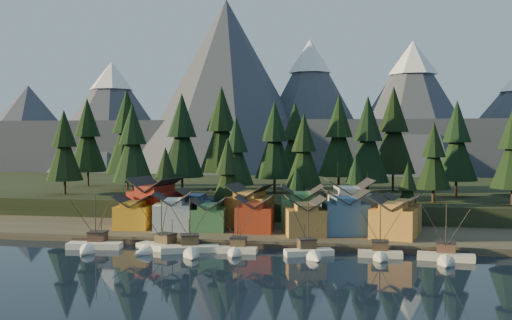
% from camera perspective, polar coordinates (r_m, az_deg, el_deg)
% --- Properties ---
extents(ground, '(500.00, 500.00, 0.00)m').
position_cam_1_polar(ground, '(100.91, -1.28, -10.47)').
color(ground, black).
rests_on(ground, ground).
extents(shore_strip, '(400.00, 50.00, 1.50)m').
position_cam_1_polar(shore_strip, '(139.51, 2.00, -6.55)').
color(shore_strip, '#383329').
rests_on(shore_strip, ground).
extents(hillside, '(420.00, 100.00, 6.00)m').
position_cam_1_polar(hillside, '(188.44, 4.17, -3.52)').
color(hillside, black).
rests_on(hillside, ground).
extents(dock, '(80.00, 4.00, 1.00)m').
position_cam_1_polar(dock, '(116.68, 0.35, -8.45)').
color(dock, '#3F352D').
rests_on(dock, ground).
extents(mountain_ridge, '(560.00, 190.00, 90.00)m').
position_cam_1_polar(mountain_ridge, '(310.92, 5.80, 3.07)').
color(mountain_ridge, '#4C5262').
rests_on(mountain_ridge, ground).
extents(boat_0, '(11.36, 12.15, 11.80)m').
position_cam_1_polar(boat_0, '(118.14, -16.05, -7.60)').
color(boat_0, white).
rests_on(boat_0, ground).
extents(boat_1, '(10.56, 11.02, 11.51)m').
position_cam_1_polar(boat_1, '(114.09, -9.98, -7.89)').
color(boat_1, white).
rests_on(boat_1, ground).
extents(boat_2, '(11.87, 12.29, 11.83)m').
position_cam_1_polar(boat_2, '(110.72, -6.57, -8.21)').
color(boat_2, beige).
rests_on(boat_2, ground).
extents(boat_3, '(7.92, 8.60, 10.46)m').
position_cam_1_polar(boat_3, '(110.09, -1.96, -8.25)').
color(boat_3, silver).
rests_on(boat_3, ground).
extents(boat_4, '(9.82, 10.32, 11.18)m').
position_cam_1_polar(boat_4, '(107.78, 5.46, -8.48)').
color(boat_4, silver).
rests_on(boat_4, ground).
extents(boat_5, '(8.41, 9.15, 10.55)m').
position_cam_1_polar(boat_5, '(108.69, 12.33, -8.47)').
color(boat_5, beige).
rests_on(boat_5, ground).
extents(boat_6, '(10.59, 11.29, 11.65)m').
position_cam_1_polar(boat_6, '(108.67, 18.47, -8.48)').
color(boat_6, beige).
rests_on(boat_6, ground).
extents(house_front_0, '(7.99, 7.61, 7.53)m').
position_cam_1_polar(house_front_0, '(132.25, -12.17, -5.04)').
color(house_front_0, orange).
rests_on(house_front_0, shore_strip).
extents(house_front_1, '(9.58, 9.33, 8.47)m').
position_cam_1_polar(house_front_1, '(128.35, -8.29, -5.02)').
color(house_front_1, white).
rests_on(house_front_1, shore_strip).
extents(house_front_2, '(8.19, 8.24, 7.25)m').
position_cam_1_polar(house_front_2, '(127.09, -4.74, -5.36)').
color(house_front_2, '#3F7642').
rests_on(house_front_2, shore_strip).
extents(house_front_3, '(8.16, 7.81, 7.96)m').
position_cam_1_polar(house_front_3, '(125.10, -0.14, -5.31)').
color(house_front_3, maroon).
rests_on(house_front_3, shore_strip).
extents(house_front_4, '(9.74, 10.20, 8.11)m').
position_cam_1_polar(house_front_4, '(121.18, 4.92, -5.53)').
color(house_front_4, '#A27639').
rests_on(house_front_4, shore_strip).
extents(house_front_5, '(10.80, 10.20, 9.55)m').
position_cam_1_polar(house_front_5, '(123.80, 8.89, -5.03)').
color(house_front_5, '#3A5F89').
rests_on(house_front_5, shore_strip).
extents(house_front_6, '(10.46, 10.10, 8.78)m').
position_cam_1_polar(house_front_6, '(121.03, 13.58, -5.43)').
color(house_front_6, '#C58232').
rests_on(house_front_6, shore_strip).
extents(house_back_0, '(12.26, 11.97, 11.09)m').
position_cam_1_polar(house_back_0, '(138.11, -10.07, -3.93)').
color(house_back_0, maroon).
rests_on(house_back_0, shore_strip).
extents(house_back_1, '(8.63, 8.72, 8.65)m').
position_cam_1_polar(house_back_1, '(134.36, -6.00, -4.63)').
color(house_back_1, '#34507B').
rests_on(house_back_1, shore_strip).
extents(house_back_2, '(10.80, 10.20, 9.85)m').
position_cam_1_polar(house_back_2, '(131.70, -0.64, -4.48)').
color(house_back_2, '#A56E2A').
rests_on(house_back_2, shore_strip).
extents(house_back_3, '(10.65, 9.76, 9.68)m').
position_cam_1_polar(house_back_3, '(131.54, 4.62, -4.54)').
color(house_back_3, '#478448').
rests_on(house_back_3, shore_strip).
extents(house_back_4, '(11.96, 11.63, 11.18)m').
position_cam_1_polar(house_back_4, '(131.23, 9.26, -4.23)').
color(house_back_4, beige).
rests_on(house_back_4, shore_strip).
extents(house_back_5, '(8.73, 8.81, 8.27)m').
position_cam_1_polar(house_back_5, '(129.24, 14.47, -5.06)').
color(house_back_5, olive).
rests_on(house_back_5, shore_strip).
extents(tree_hill_0, '(10.29, 10.29, 23.98)m').
position_cam_1_polar(tree_hill_0, '(169.36, -18.62, 1.15)').
color(tree_hill_0, '#332319').
rests_on(tree_hill_0, hillside).
extents(tree_hill_1, '(13.27, 13.27, 30.92)m').
position_cam_1_polar(tree_hill_1, '(178.51, -12.77, 2.49)').
color(tree_hill_1, '#332319').
rests_on(tree_hill_1, hillside).
extents(tree_hill_2, '(10.92, 10.92, 25.43)m').
position_cam_1_polar(tree_hill_2, '(156.22, -12.24, 1.41)').
color(tree_hill_2, '#332319').
rests_on(tree_hill_2, hillside).
extents(tree_hill_3, '(12.35, 12.35, 28.78)m').
position_cam_1_polar(tree_hill_3, '(164.06, -7.41, 2.13)').
color(tree_hill_3, '#332319').
rests_on(tree_hill_3, hillside).
extents(tree_hill_4, '(13.74, 13.74, 32.01)m').
position_cam_1_polar(tree_hill_4, '(176.37, -3.46, 2.74)').
color(tree_hill_4, '#332319').
rests_on(tree_hill_4, hillside).
extents(tree_hill_5, '(9.35, 9.35, 21.79)m').
position_cam_1_polar(tree_hill_5, '(149.83, -1.99, 0.66)').
color(tree_hill_5, '#332319').
rests_on(tree_hill_5, hillside).
extents(tree_hill_6, '(11.43, 11.43, 26.62)m').
position_cam_1_polar(tree_hill_6, '(163.12, 1.87, 1.74)').
color(tree_hill_6, '#332319').
rests_on(tree_hill_6, hillside).
extents(tree_hill_7, '(9.61, 9.61, 22.39)m').
position_cam_1_polar(tree_hill_7, '(145.10, 4.81, 0.73)').
color(tree_hill_7, '#332319').
rests_on(tree_hill_7, hillside).
extents(tree_hill_8, '(12.32, 12.32, 28.70)m').
position_cam_1_polar(tree_hill_8, '(168.50, 8.29, 2.12)').
color(tree_hill_8, '#332319').
rests_on(tree_hill_8, hillside).
extents(tree_hill_9, '(11.62, 11.62, 27.07)m').
position_cam_1_polar(tree_hill_9, '(151.43, 11.10, 1.73)').
color(tree_hill_9, '#332319').
rests_on(tree_hill_9, hillside).
extents(tree_hill_10, '(13.55, 13.55, 31.55)m').
position_cam_1_polar(tree_hill_10, '(176.72, 13.58, 2.60)').
color(tree_hill_10, '#332319').
rests_on(tree_hill_10, hillside).
extents(tree_hill_11, '(8.63, 8.63, 20.10)m').
position_cam_1_polar(tree_hill_11, '(147.67, 17.34, 0.17)').
color(tree_hill_11, '#332319').
rests_on(tree_hill_11, hillside).
extents(tree_hill_12, '(11.30, 11.30, 26.31)m').
position_cam_1_polar(tree_hill_12, '(164.56, 19.43, 1.55)').
color(tree_hill_12, '#332319').
rests_on(tree_hill_12, hillside).
extents(tree_hill_15, '(11.71, 11.71, 27.28)m').
position_cam_1_polar(tree_hill_15, '(179.48, 3.92, 1.91)').
color(tree_hill_15, '#332319').
rests_on(tree_hill_15, hillside).
extents(tree_hill_16, '(12.44, 12.44, 28.99)m').
position_cam_1_polar(tree_hill_16, '(195.14, -16.50, 2.13)').
color(tree_hill_16, '#332319').
rests_on(tree_hill_16, hillside).
extents(tree_shore_0, '(7.86, 7.86, 18.31)m').
position_cam_1_polar(tree_shore_0, '(144.87, -9.02, -1.96)').
color(tree_shore_0, '#332319').
rests_on(tree_shore_0, shore_strip).
extents(tree_shore_1, '(8.91, 8.91, 20.77)m').
position_cam_1_polar(tree_shore_1, '(140.34, -2.84, -1.53)').
color(tree_shore_1, '#332319').
rests_on(tree_shore_1, shore_strip).
extents(tree_shore_2, '(5.90, 5.90, 13.74)m').
position_cam_1_polar(tree_shore_2, '(137.84, 4.07, -3.21)').
color(tree_shore_2, '#332319').
rests_on(tree_shore_2, shore_strip).
extents(tree_shore_3, '(7.09, 7.09, 16.52)m').
position_cam_1_polar(tree_shore_3, '(136.93, 9.91, -2.63)').
color(tree_shore_3, '#332319').
rests_on(tree_shore_3, shore_strip).
extents(tree_shore_4, '(6.40, 6.40, 14.91)m').
position_cam_1_polar(tree_shore_4, '(137.49, 14.93, -3.03)').
color(tree_shore_4, '#332319').
rests_on(tree_shore_4, shore_strip).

